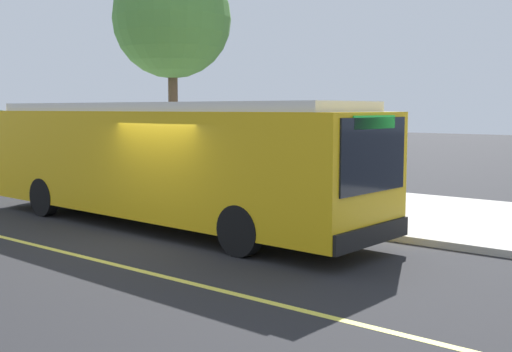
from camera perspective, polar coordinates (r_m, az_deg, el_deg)
The scene contains 8 objects.
ground_plane at distance 13.93m, azimuth -7.96°, elevation -5.60°, with size 120.00×120.00×0.00m, color #232326.
sidewalk_curb at distance 18.46m, azimuth 5.82°, elevation -2.45°, with size 44.00×6.40×0.15m, color #B7B2A8.
lane_stripe_center at distance 12.58m, azimuth -15.38°, elevation -7.02°, with size 36.00×0.14×0.01m, color #E0D64C.
transit_bus_main at distance 15.24m, azimuth -8.29°, elevation 1.54°, with size 11.59×2.95×2.95m.
bus_shelter at distance 20.52m, azimuth -3.51°, elevation 3.59°, with size 2.90×1.60×2.48m.
waiting_bench at distance 20.65m, azimuth -3.24°, elevation 0.04°, with size 1.60×0.48×0.95m.
route_sign_post at distance 17.55m, azimuth -3.22°, elevation 3.30°, with size 0.44×0.08×2.80m.
street_tree_near_shelter at distance 24.46m, azimuth -7.59°, elevation 13.83°, with size 4.42×4.42×8.20m.
Camera 1 is at (10.02, -9.26, 2.81)m, focal length 44.37 mm.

